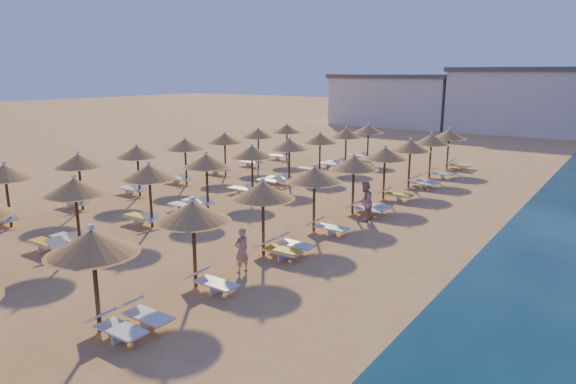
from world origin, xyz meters
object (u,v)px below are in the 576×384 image
Objects in this scene: beachgoer_b at (365,201)px; beachgoer_a at (242,250)px; parasol_row_west at (206,162)px; parasol_row_east at (314,176)px.

beachgoer_b is 8.09m from beachgoer_a.
parasol_row_west reaches higher than beachgoer_a.
beachgoer_b is at bearing 20.10° from parasol_row_west.
parasol_row_west is 24.42× the size of beachgoer_a.
parasol_row_east is at bearing 0.00° from parasol_row_west.
parasol_row_west is at bearing 180.00° from parasol_row_east.
parasol_row_east is 1.00× the size of parasol_row_west.
parasol_row_east reaches higher than beachgoer_b.
parasol_row_west is 7.97m from beachgoer_b.
beachgoer_a is (-0.65, -8.07, -0.15)m from beachgoer_b.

